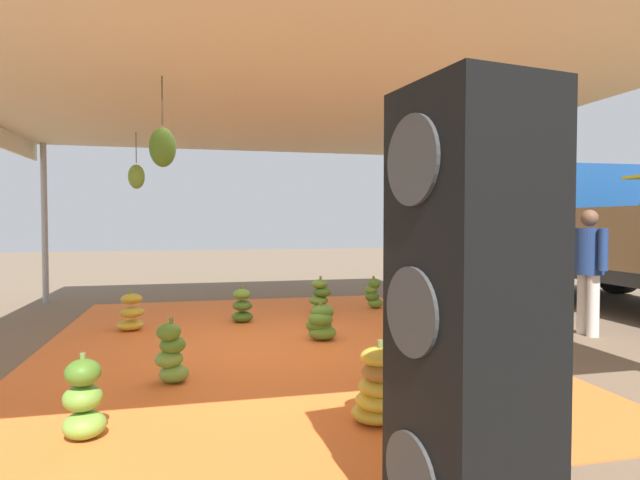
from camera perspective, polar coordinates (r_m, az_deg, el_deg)
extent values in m
plane|color=brown|center=(7.14, 19.36, -9.30)|extent=(40.00, 40.00, 0.00)
cube|color=orange|center=(6.11, -5.58, -11.09)|extent=(6.75, 4.91, 0.01)
cylinder|color=#9EA0A5|center=(10.02, -27.78, 1.60)|extent=(0.10, 0.10, 2.71)
cylinder|color=#9EA0A5|center=(10.52, 9.63, 1.82)|extent=(0.10, 0.10, 2.71)
cube|color=beige|center=(6.10, -5.67, 14.82)|extent=(8.00, 7.00, 0.06)
cylinder|color=#4C422D|center=(8.35, -19.38, 9.45)|extent=(0.01, 0.01, 0.46)
ellipsoid|color=#75A83D|center=(8.30, -19.34, 6.52)|extent=(0.24, 0.24, 0.36)
cylinder|color=#4C422D|center=(5.13, -16.80, 14.30)|extent=(0.01, 0.01, 0.44)
ellipsoid|color=#477523|center=(5.06, -16.75, 9.63)|extent=(0.24, 0.24, 0.36)
ellipsoid|color=gold|center=(3.81, 6.07, -18.18)|extent=(0.41, 0.41, 0.13)
ellipsoid|color=gold|center=(3.75, 6.39, -16.92)|extent=(0.45, 0.45, 0.13)
ellipsoid|color=gold|center=(3.72, 6.58, -15.53)|extent=(0.38, 0.38, 0.13)
ellipsoid|color=#996628|center=(3.70, 6.81, -14.07)|extent=(0.41, 0.41, 0.13)
ellipsoid|color=gold|center=(3.70, 6.57, -12.52)|extent=(0.31, 0.31, 0.13)
cylinder|color=olive|center=(3.68, 6.56, -11.65)|extent=(0.04, 0.04, 0.12)
ellipsoid|color=#477523|center=(4.65, 8.34, -14.34)|extent=(0.35, 0.35, 0.15)
ellipsoid|color=#518428|center=(4.65, 8.29, -12.70)|extent=(0.25, 0.25, 0.15)
ellipsoid|color=#477523|center=(4.57, 8.30, -11.29)|extent=(0.30, 0.30, 0.15)
ellipsoid|color=#75A83D|center=(4.55, 8.18, -9.72)|extent=(0.22, 0.22, 0.15)
cylinder|color=olive|center=(4.56, 8.27, -8.91)|extent=(0.04, 0.04, 0.12)
ellipsoid|color=#60932D|center=(7.93, 0.19, -7.47)|extent=(0.38, 0.38, 0.14)
ellipsoid|color=#60932D|center=(7.92, -0.16, -6.58)|extent=(0.39, 0.39, 0.14)
ellipsoid|color=#477523|center=(7.89, 0.26, -5.71)|extent=(0.37, 0.37, 0.14)
ellipsoid|color=#6B9E38|center=(7.90, -0.03, -4.80)|extent=(0.31, 0.31, 0.14)
cylinder|color=olive|center=(7.87, 0.06, -4.39)|extent=(0.04, 0.04, 0.12)
ellipsoid|color=#75A83D|center=(4.80, -15.59, -13.82)|extent=(0.34, 0.34, 0.15)
ellipsoid|color=#75A83D|center=(4.80, -16.10, -12.33)|extent=(0.34, 0.34, 0.15)
ellipsoid|color=#518428|center=(4.77, -15.73, -10.91)|extent=(0.27, 0.27, 0.15)
ellipsoid|color=#518428|center=(4.71, -16.14, -9.58)|extent=(0.22, 0.22, 0.15)
cylinder|color=olive|center=(4.72, -15.89, -8.82)|extent=(0.04, 0.04, 0.12)
ellipsoid|color=#6B9E38|center=(6.54, 11.05, -9.46)|extent=(0.34, 0.34, 0.16)
ellipsoid|color=#477523|center=(6.51, 10.78, -8.68)|extent=(0.33, 0.33, 0.16)
ellipsoid|color=#477523|center=(6.49, 10.91, -7.88)|extent=(0.33, 0.33, 0.16)
ellipsoid|color=#6B9E38|center=(6.50, 10.59, -7.04)|extent=(0.33, 0.33, 0.16)
ellipsoid|color=#477523|center=(6.46, 10.80, -6.28)|extent=(0.32, 0.32, 0.16)
cylinder|color=olive|center=(6.47, 10.78, -5.72)|extent=(0.04, 0.04, 0.12)
ellipsoid|color=#75A83D|center=(3.84, -24.23, -17.85)|extent=(0.38, 0.38, 0.17)
ellipsoid|color=#6B9E38|center=(3.81, -24.40, -15.35)|extent=(0.25, 0.25, 0.17)
ellipsoid|color=#477523|center=(3.73, -24.38, -12.99)|extent=(0.26, 0.26, 0.17)
cylinder|color=olive|center=(3.73, -24.38, -12.04)|extent=(0.04, 0.04, 0.12)
ellipsoid|color=#477523|center=(7.34, -8.46, -8.24)|extent=(0.42, 0.42, 0.15)
ellipsoid|color=#477523|center=(7.29, -8.44, -7.07)|extent=(0.38, 0.38, 0.15)
ellipsoid|color=#6B9E38|center=(7.26, -8.51, -5.85)|extent=(0.34, 0.34, 0.15)
cylinder|color=olive|center=(7.26, -8.53, -5.37)|extent=(0.04, 0.04, 0.12)
ellipsoid|color=#60932D|center=(8.44, 6.03, -6.83)|extent=(0.34, 0.34, 0.16)
ellipsoid|color=#477523|center=(8.41, 5.70, -6.14)|extent=(0.32, 0.32, 0.16)
ellipsoid|color=#60932D|center=(8.41, 5.59, -5.42)|extent=(0.29, 0.29, 0.16)
ellipsoid|color=#518428|center=(8.38, 5.94, -4.73)|extent=(0.21, 0.21, 0.16)
cylinder|color=olive|center=(8.38, 5.84, -4.32)|extent=(0.04, 0.04, 0.12)
ellipsoid|color=#60932D|center=(6.20, 0.25, -10.01)|extent=(0.46, 0.46, 0.17)
ellipsoid|color=#518428|center=(6.22, -0.13, -9.25)|extent=(0.32, 0.32, 0.17)
ellipsoid|color=#518428|center=(6.15, 0.05, -8.64)|extent=(0.40, 0.40, 0.17)
ellipsoid|color=#518428|center=(6.20, 0.24, -7.84)|extent=(0.35, 0.35, 0.17)
cylinder|color=olive|center=(6.16, 0.05, -7.34)|extent=(0.04, 0.04, 0.12)
ellipsoid|color=gold|center=(7.14, -19.95, -8.67)|extent=(0.41, 0.41, 0.14)
ellipsoid|color=gold|center=(7.07, -19.79, -7.42)|extent=(0.39, 0.39, 0.14)
ellipsoid|color=gold|center=(7.07, -19.80, -6.05)|extent=(0.36, 0.36, 0.14)
cylinder|color=olive|center=(7.06, -19.97, -5.57)|extent=(0.04, 0.04, 0.12)
cube|color=#1E4C93|center=(11.07, 25.28, 2.67)|extent=(1.84, 2.14, 1.70)
cube|color=#232D38|center=(11.82, 22.66, 4.31)|extent=(0.07, 1.82, 0.75)
cylinder|color=black|center=(10.41, 21.04, -3.00)|extent=(1.01, 0.31, 1.00)
cylinder|color=black|center=(11.66, 29.65, -2.61)|extent=(1.01, 0.31, 1.00)
cylinder|color=silver|center=(7.28, 26.70, -6.21)|extent=(0.14, 0.14, 0.75)
cylinder|color=silver|center=(7.15, 27.57, -6.36)|extent=(0.14, 0.14, 0.75)
cylinder|color=navy|center=(7.15, 27.22, -1.09)|extent=(0.34, 0.34, 0.56)
cylinder|color=navy|center=(7.33, 26.07, -0.76)|extent=(0.11, 0.11, 0.50)
cylinder|color=navy|center=(6.98, 28.42, -0.92)|extent=(0.11, 0.11, 0.50)
sphere|color=brown|center=(7.14, 27.27, 2.14)|extent=(0.20, 0.20, 0.20)
cube|color=black|center=(2.42, 15.93, -22.95)|extent=(0.63, 0.58, 0.74)
cylinder|color=#383838|center=(2.32, 9.78, -24.10)|extent=(0.36, 0.07, 0.36)
cube|color=black|center=(2.22, 16.10, -7.27)|extent=(0.63, 0.58, 0.58)
cylinder|color=#383838|center=(2.11, 9.89, -7.72)|extent=(0.36, 0.07, 0.36)
cube|color=black|center=(2.21, 16.25, 8.16)|extent=(0.63, 0.58, 0.61)
cylinder|color=#383838|center=(2.09, 9.99, 8.55)|extent=(0.36, 0.07, 0.36)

